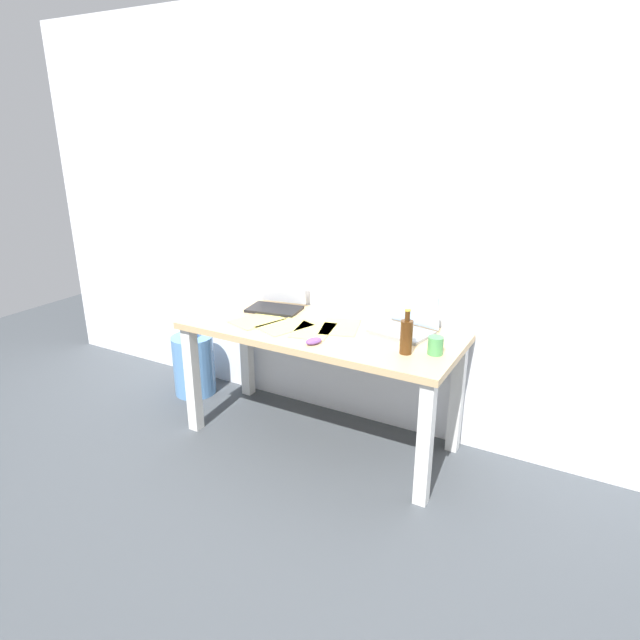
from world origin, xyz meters
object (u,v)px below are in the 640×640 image
laptop_left (277,301)px  laptop_right (405,324)px  desk (320,345)px  beer_bottle (406,336)px  computer_mouse (314,341)px  water_cooler_jug (194,364)px  coffee_mug (435,346)px

laptop_left → laptop_right: 0.87m
laptop_left → desk: bearing=-23.3°
beer_bottle → computer_mouse: size_ratio=2.40×
laptop_left → water_cooler_jug: size_ratio=0.75×
laptop_left → beer_bottle: bearing=-16.5°
desk → computer_mouse: computer_mouse is taller
laptop_right → computer_mouse: size_ratio=3.70×
computer_mouse → beer_bottle: bearing=36.1°
desk → laptop_right: laptop_right is taller
laptop_left → water_cooler_jug: 0.90m
laptop_right → beer_bottle: 0.33m
laptop_right → water_cooler_jug: (-1.57, -0.08, -0.56)m
laptop_left → water_cooler_jug: bearing=-174.0°
laptop_left → beer_bottle: size_ratio=1.53×
desk → water_cooler_jug: (-1.11, 0.11, -0.41)m
water_cooler_jug → computer_mouse: bearing=-15.8°
laptop_right → water_cooler_jug: laptop_right is taller
water_cooler_jug → beer_bottle: bearing=-7.5°
desk → beer_bottle: bearing=-11.2°
desk → laptop_right: 0.51m
laptop_left → water_cooler_jug: laptop_left is taller
computer_mouse → water_cooler_jug: computer_mouse is taller
coffee_mug → water_cooler_jug: coffee_mug is taller
laptop_left → laptop_right: size_ratio=0.99×
coffee_mug → water_cooler_jug: (-1.82, 0.16, -0.56)m
laptop_right → water_cooler_jug: size_ratio=0.76×
coffee_mug → desk: bearing=176.0°
beer_bottle → coffee_mug: beer_bottle is taller
coffee_mug → water_cooler_jug: bearing=175.1°
computer_mouse → coffee_mug: size_ratio=1.05×
desk → water_cooler_jug: size_ratio=3.37×
computer_mouse → water_cooler_jug: 1.36m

